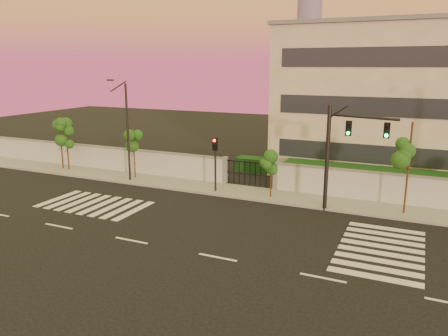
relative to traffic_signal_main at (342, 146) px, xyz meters
The scene contains 14 objects.
ground 10.79m from the traffic_signal_main, 113.74° to the right, with size 120.00×120.00×0.00m, color black.
sidewalk 5.91m from the traffic_signal_main, 160.73° to the left, with size 60.00×3.00×0.15m, color gray.
perimeter_wall 5.77m from the traffic_signal_main, 143.36° to the left, with size 60.00×0.36×2.20m.
hedge_row 7.15m from the traffic_signal_main, 116.71° to the left, with size 41.00×4.25×1.80m.
institutional_building 13.96m from the traffic_signal_main, 68.81° to the left, with size 24.40×12.40×12.25m.
road_markings 8.78m from the traffic_signal_main, 136.27° to the right, with size 57.00×7.62×0.02m.
street_tree_a 24.02m from the traffic_signal_main, behind, with size 1.40×1.11×4.88m.
street_tree_b 23.26m from the traffic_signal_main, behind, with size 1.43×1.14×4.14m.
street_tree_c 16.38m from the traffic_signal_main, behind, with size 1.33×1.06×4.16m.
street_tree_d 5.06m from the traffic_signal_main, 169.14° to the left, with size 1.30×1.03×3.34m.
street_tree_e 3.94m from the traffic_signal_main, 15.44° to the left, with size 1.53×1.22×5.73m.
traffic_signal_main is the anchor object (origin of this frame).
traffic_signal_secondary 8.91m from the traffic_signal_main, behind, with size 0.32×0.32×4.10m.
streetlight_west 16.21m from the traffic_signal_main, behind, with size 0.48×1.92×7.97m.
Camera 1 is at (8.21, -17.41, 8.93)m, focal length 35.00 mm.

